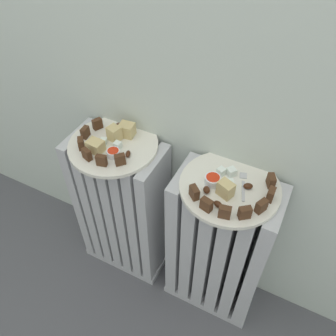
# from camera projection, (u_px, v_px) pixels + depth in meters

# --- Properties ---
(ground_plane) EXTENTS (6.00, 6.00, 0.00)m
(ground_plane) POSITION_uv_depth(u_px,v_px,m) (134.00, 331.00, 1.30)
(ground_plane) COLOR #4C4C51
(radiator_left) EXTENTS (0.33, 0.18, 0.63)m
(radiator_left) POSITION_uv_depth(u_px,v_px,m) (123.00, 209.00, 1.31)
(radiator_left) COLOR #B2B2B7
(radiator_left) RESTS_ON ground_plane
(radiator_right) EXTENTS (0.33, 0.18, 0.63)m
(radiator_right) POSITION_uv_depth(u_px,v_px,m) (218.00, 249.00, 1.19)
(radiator_right) COLOR #B2B2B7
(radiator_right) RESTS_ON ground_plane
(plate_left) EXTENTS (0.28, 0.28, 0.01)m
(plate_left) POSITION_uv_depth(u_px,v_px,m) (113.00, 145.00, 1.08)
(plate_left) COLOR silver
(plate_left) RESTS_ON radiator_left
(plate_right) EXTENTS (0.28, 0.28, 0.01)m
(plate_right) POSITION_uv_depth(u_px,v_px,m) (230.00, 187.00, 0.96)
(plate_right) COLOR silver
(plate_right) RESTS_ON radiator_right
(dark_cake_slice_left_0) EXTENTS (0.03, 0.03, 0.04)m
(dark_cake_slice_left_0) POSITION_uv_depth(u_px,v_px,m) (97.00, 124.00, 1.12)
(dark_cake_slice_left_0) COLOR #472B19
(dark_cake_slice_left_0) RESTS_ON plate_left
(dark_cake_slice_left_1) EXTENTS (0.02, 0.03, 0.04)m
(dark_cake_slice_left_1) POSITION_uv_depth(u_px,v_px,m) (85.00, 132.00, 1.09)
(dark_cake_slice_left_1) COLOR #472B19
(dark_cake_slice_left_1) RESTS_ON plate_left
(dark_cake_slice_left_2) EXTENTS (0.03, 0.03, 0.04)m
(dark_cake_slice_left_2) POSITION_uv_depth(u_px,v_px,m) (81.00, 144.00, 1.05)
(dark_cake_slice_left_2) COLOR #472B19
(dark_cake_slice_left_2) RESTS_ON plate_left
(dark_cake_slice_left_3) EXTENTS (0.03, 0.03, 0.04)m
(dark_cake_slice_left_3) POSITION_uv_depth(u_px,v_px,m) (87.00, 154.00, 1.02)
(dark_cake_slice_left_3) COLOR #472B19
(dark_cake_slice_left_3) RESTS_ON plate_left
(dark_cake_slice_left_4) EXTENTS (0.03, 0.02, 0.04)m
(dark_cake_slice_left_4) POSITION_uv_depth(u_px,v_px,m) (101.00, 160.00, 1.00)
(dark_cake_slice_left_4) COLOR #472B19
(dark_cake_slice_left_4) RESTS_ON plate_left
(dark_cake_slice_left_5) EXTENTS (0.03, 0.03, 0.04)m
(dark_cake_slice_left_5) POSITION_uv_depth(u_px,v_px,m) (120.00, 160.00, 1.00)
(dark_cake_slice_left_5) COLOR #472B19
(dark_cake_slice_left_5) RESTS_ON plate_left
(marble_cake_slice_left_0) EXTENTS (0.05, 0.04, 0.04)m
(marble_cake_slice_left_0) POSITION_uv_depth(u_px,v_px,m) (95.00, 146.00, 1.04)
(marble_cake_slice_left_0) COLOR tan
(marble_cake_slice_left_0) RESTS_ON plate_left
(marble_cake_slice_left_1) EXTENTS (0.04, 0.04, 0.05)m
(marble_cake_slice_left_1) POSITION_uv_depth(u_px,v_px,m) (114.00, 133.00, 1.07)
(marble_cake_slice_left_1) COLOR tan
(marble_cake_slice_left_1) RESTS_ON plate_left
(marble_cake_slice_left_2) EXTENTS (0.05, 0.04, 0.04)m
(marble_cake_slice_left_2) POSITION_uv_depth(u_px,v_px,m) (127.00, 130.00, 1.09)
(marble_cake_slice_left_2) COLOR tan
(marble_cake_slice_left_2) RESTS_ON plate_left
(turkish_delight_left_0) EXTENTS (0.02, 0.02, 0.02)m
(turkish_delight_left_0) POSITION_uv_depth(u_px,v_px,m) (104.00, 141.00, 1.07)
(turkish_delight_left_0) COLOR white
(turkish_delight_left_0) RESTS_ON plate_left
(turkish_delight_left_1) EXTENTS (0.02, 0.02, 0.02)m
(turkish_delight_left_1) POSITION_uv_depth(u_px,v_px,m) (118.00, 145.00, 1.06)
(turkish_delight_left_1) COLOR white
(turkish_delight_left_1) RESTS_ON plate_left
(medjool_date_left_0) EXTENTS (0.02, 0.03, 0.01)m
(medjool_date_left_0) POSITION_uv_depth(u_px,v_px,m) (118.00, 125.00, 1.13)
(medjool_date_left_0) COLOR #3D1E0F
(medjool_date_left_0) RESTS_ON plate_left
(medjool_date_left_1) EXTENTS (0.02, 0.03, 0.01)m
(medjool_date_left_1) POSITION_uv_depth(u_px,v_px,m) (128.00, 154.00, 1.03)
(medjool_date_left_1) COLOR #3D1E0F
(medjool_date_left_1) RESTS_ON plate_left
(jam_bowl_left) EXTENTS (0.04, 0.04, 0.02)m
(jam_bowl_left) POSITION_uv_depth(u_px,v_px,m) (113.00, 153.00, 1.03)
(jam_bowl_left) COLOR white
(jam_bowl_left) RESTS_ON plate_left
(dark_cake_slice_right_0) EXTENTS (0.04, 0.03, 0.04)m
(dark_cake_slice_right_0) POSITION_uv_depth(u_px,v_px,m) (194.00, 192.00, 0.91)
(dark_cake_slice_right_0) COLOR #472B19
(dark_cake_slice_right_0) RESTS_ON plate_right
(dark_cake_slice_right_1) EXTENTS (0.03, 0.03, 0.04)m
(dark_cake_slice_right_1) POSITION_uv_depth(u_px,v_px,m) (206.00, 205.00, 0.88)
(dark_cake_slice_right_1) COLOR #472B19
(dark_cake_slice_right_1) RESTS_ON plate_right
(dark_cake_slice_right_2) EXTENTS (0.03, 0.02, 0.04)m
(dark_cake_slice_right_2) POSITION_uv_depth(u_px,v_px,m) (225.00, 212.00, 0.87)
(dark_cake_slice_right_2) COLOR #472B19
(dark_cake_slice_right_2) RESTS_ON plate_right
(dark_cake_slice_right_3) EXTENTS (0.04, 0.03, 0.04)m
(dark_cake_slice_right_3) POSITION_uv_depth(u_px,v_px,m) (245.00, 213.00, 0.87)
(dark_cake_slice_right_3) COLOR #472B19
(dark_cake_slice_right_3) RESTS_ON plate_right
(dark_cake_slice_right_4) EXTENTS (0.03, 0.04, 0.04)m
(dark_cake_slice_right_4) POSITION_uv_depth(u_px,v_px,m) (261.00, 206.00, 0.88)
(dark_cake_slice_right_4) COLOR #472B19
(dark_cake_slice_right_4) RESTS_ON plate_right
(dark_cake_slice_right_5) EXTENTS (0.02, 0.03, 0.04)m
(dark_cake_slice_right_5) POSITION_uv_depth(u_px,v_px,m) (271.00, 194.00, 0.91)
(dark_cake_slice_right_5) COLOR #472B19
(dark_cake_slice_right_5) RESTS_ON plate_right
(dark_cake_slice_right_6) EXTENTS (0.03, 0.04, 0.04)m
(dark_cake_slice_right_6) POSITION_uv_depth(u_px,v_px,m) (271.00, 181.00, 0.94)
(dark_cake_slice_right_6) COLOR #472B19
(dark_cake_slice_right_6) RESTS_ON plate_right
(marble_cake_slice_right_0) EXTENTS (0.05, 0.04, 0.04)m
(marble_cake_slice_right_0) POSITION_uv_depth(u_px,v_px,m) (226.00, 189.00, 0.91)
(marble_cake_slice_right_0) COLOR tan
(marble_cake_slice_right_0) RESTS_ON plate_right
(turkish_delight_right_0) EXTENTS (0.03, 0.03, 0.02)m
(turkish_delight_right_0) POSITION_uv_depth(u_px,v_px,m) (230.00, 183.00, 0.95)
(turkish_delight_right_0) COLOR white
(turkish_delight_right_0) RESTS_ON plate_right
(turkish_delight_right_1) EXTENTS (0.03, 0.03, 0.02)m
(turkish_delight_right_1) POSITION_uv_depth(u_px,v_px,m) (221.00, 171.00, 0.98)
(turkish_delight_right_1) COLOR white
(turkish_delight_right_1) RESTS_ON plate_right
(turkish_delight_right_2) EXTENTS (0.03, 0.03, 0.02)m
(turkish_delight_right_2) POSITION_uv_depth(u_px,v_px,m) (231.00, 172.00, 0.97)
(turkish_delight_right_2) COLOR white
(turkish_delight_right_2) RESTS_ON plate_right
(medjool_date_right_0) EXTENTS (0.03, 0.03, 0.02)m
(medjool_date_right_0) POSITION_uv_depth(u_px,v_px,m) (248.00, 186.00, 0.94)
(medjool_date_right_0) COLOR #3D1E0F
(medjool_date_right_0) RESTS_ON plate_right
(medjool_date_right_1) EXTENTS (0.03, 0.03, 0.01)m
(medjool_date_right_1) POSITION_uv_depth(u_px,v_px,m) (218.00, 204.00, 0.90)
(medjool_date_right_1) COLOR #3D1E0F
(medjool_date_right_1) RESTS_ON plate_right
(medjool_date_right_2) EXTENTS (0.03, 0.03, 0.02)m
(medjool_date_right_2) POSITION_uv_depth(u_px,v_px,m) (207.00, 190.00, 0.93)
(medjool_date_right_2) COLOR #3D1E0F
(medjool_date_right_2) RESTS_ON plate_right
(jam_bowl_right) EXTENTS (0.05, 0.05, 0.02)m
(jam_bowl_right) POSITION_uv_depth(u_px,v_px,m) (213.00, 180.00, 0.95)
(jam_bowl_right) COLOR white
(jam_bowl_right) RESTS_ON plate_right
(fork) EXTENTS (0.05, 0.11, 0.00)m
(fork) POSITION_uv_depth(u_px,v_px,m) (243.00, 184.00, 0.95)
(fork) COLOR #B7B7BC
(fork) RESTS_ON plate_right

